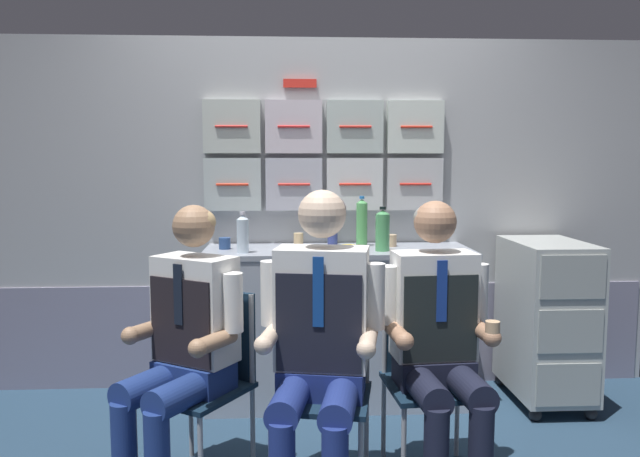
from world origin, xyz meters
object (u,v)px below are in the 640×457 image
object	(u,v)px
water_bottle_clear	(243,234)
snack_banana	(346,248)
service_trolley	(546,317)
folding_chair_left	(208,364)
coffee_cup_white	(225,243)
crew_member_near_trolley	(439,333)
crew_member_left	(183,338)
folding_chair_near_trolley	(427,360)
crew_member_right	(320,333)
folding_chair_right	(324,370)

from	to	relation	value
water_bottle_clear	snack_banana	bearing A→B (deg)	3.48
service_trolley	folding_chair_left	size ratio (longest dim) A/B	1.14
coffee_cup_white	snack_banana	distance (m)	0.70
crew_member_near_trolley	coffee_cup_white	xyz separation A→B (m)	(-1.01, 1.02, 0.26)
crew_member_left	crew_member_near_trolley	world-z (taller)	crew_member_near_trolley
crew_member_near_trolley	folding_chair_left	bearing A→B (deg)	171.29
service_trolley	folding_chair_near_trolley	bearing A→B (deg)	-139.33
folding_chair_left	water_bottle_clear	world-z (taller)	water_bottle_clear
service_trolley	folding_chair_left	bearing A→B (deg)	-157.98
crew_member_left	crew_member_right	world-z (taller)	crew_member_right
crew_member_right	coffee_cup_white	world-z (taller)	crew_member_right
crew_member_left	folding_chair_near_trolley	size ratio (longest dim) A/B	1.48
service_trolley	folding_chair_right	size ratio (longest dim) A/B	1.14
crew_member_left	folding_chair_near_trolley	distance (m)	1.10
folding_chair_left	water_bottle_clear	distance (m)	0.88
folding_chair_right	folding_chair_near_trolley	bearing A→B (deg)	12.59
service_trolley	crew_member_right	distance (m)	1.72
service_trolley	coffee_cup_white	world-z (taller)	coffee_cup_white
folding_chair_right	coffee_cup_white	bearing A→B (deg)	118.20
crew_member_left	coffee_cup_white	distance (m)	1.04
crew_member_right	snack_banana	world-z (taller)	crew_member_right
service_trolley	water_bottle_clear	xyz separation A→B (m)	(-1.75, -0.04, 0.50)
folding_chair_right	crew_member_near_trolley	world-z (taller)	crew_member_near_trolley
crew_member_right	water_bottle_clear	world-z (taller)	crew_member_right
folding_chair_left	folding_chair_right	bearing A→B (deg)	-11.03
crew_member_right	coffee_cup_white	xyz separation A→B (m)	(-0.49, 1.12, 0.22)
service_trolley	folding_chair_left	world-z (taller)	service_trolley
service_trolley	crew_member_near_trolley	size ratio (longest dim) A/B	0.76
crew_member_near_trolley	service_trolley	bearing A→B (deg)	46.65
folding_chair_right	service_trolley	bearing A→B (deg)	32.38
service_trolley	snack_banana	distance (m)	1.24
service_trolley	snack_banana	bearing A→B (deg)	-179.75
folding_chair_left	crew_member_left	distance (m)	0.23
crew_member_left	coffee_cup_white	bearing A→B (deg)	85.31
coffee_cup_white	snack_banana	world-z (taller)	coffee_cup_white
service_trolley	folding_chair_right	world-z (taller)	service_trolley
crew_member_right	coffee_cup_white	size ratio (longest dim) A/B	19.35
snack_banana	coffee_cup_white	bearing A→B (deg)	170.17
folding_chair_left	snack_banana	size ratio (longest dim) A/B	4.82
service_trolley	folding_chair_near_trolley	xyz separation A→B (m)	(-0.87, -0.75, 0.00)
folding_chair_left	folding_chair_near_trolley	size ratio (longest dim) A/B	1.00
crew_member_left	crew_member_near_trolley	size ratio (longest dim) A/B	0.99
service_trolley	crew_member_left	distance (m)	2.15
service_trolley	snack_banana	size ratio (longest dim) A/B	5.52
folding_chair_right	coffee_cup_white	world-z (taller)	coffee_cup_white
service_trolley	crew_member_right	world-z (taller)	crew_member_right
crew_member_left	crew_member_right	xyz separation A→B (m)	(0.57, -0.12, 0.05)
crew_member_right	water_bottle_clear	distance (m)	1.08
crew_member_right	crew_member_near_trolley	world-z (taller)	crew_member_right
coffee_cup_white	water_bottle_clear	bearing A→B (deg)	-53.32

